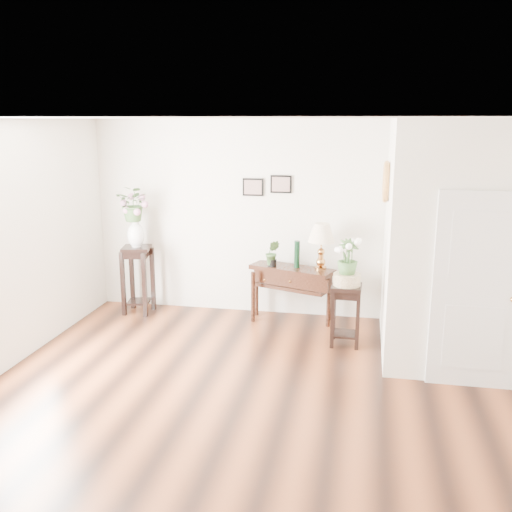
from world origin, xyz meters
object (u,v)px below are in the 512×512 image
(table_lamp, at_px, (321,244))
(plant_stand_a, at_px, (138,280))
(plant_stand_b, at_px, (346,315))
(console_table, at_px, (292,294))

(table_lamp, relative_size, plant_stand_a, 0.64)
(plant_stand_a, xyz_separation_m, plant_stand_b, (3.04, -0.67, -0.11))
(table_lamp, height_order, plant_stand_b, table_lamp)
(table_lamp, bearing_deg, plant_stand_a, -178.48)
(table_lamp, relative_size, plant_stand_b, 0.82)
(console_table, height_order, plant_stand_a, plant_stand_a)
(table_lamp, distance_m, plant_stand_a, 2.73)
(console_table, height_order, table_lamp, table_lamp)
(plant_stand_a, height_order, plant_stand_b, plant_stand_a)
(table_lamp, xyz_separation_m, plant_stand_b, (0.38, -0.74, -0.74))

